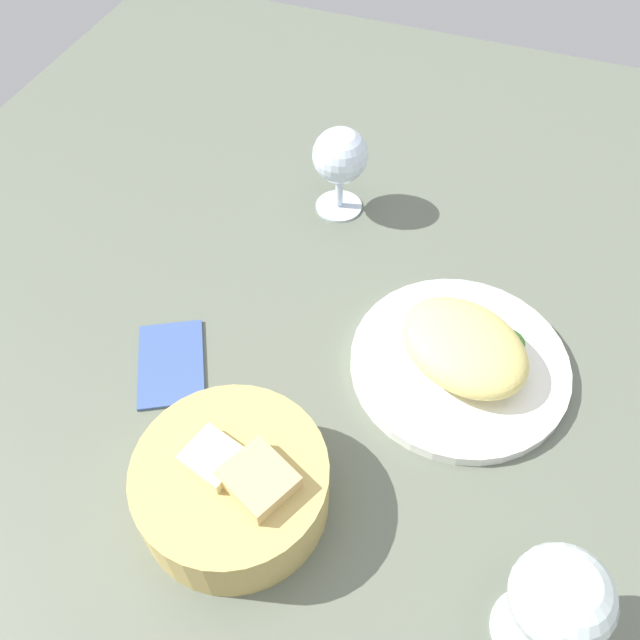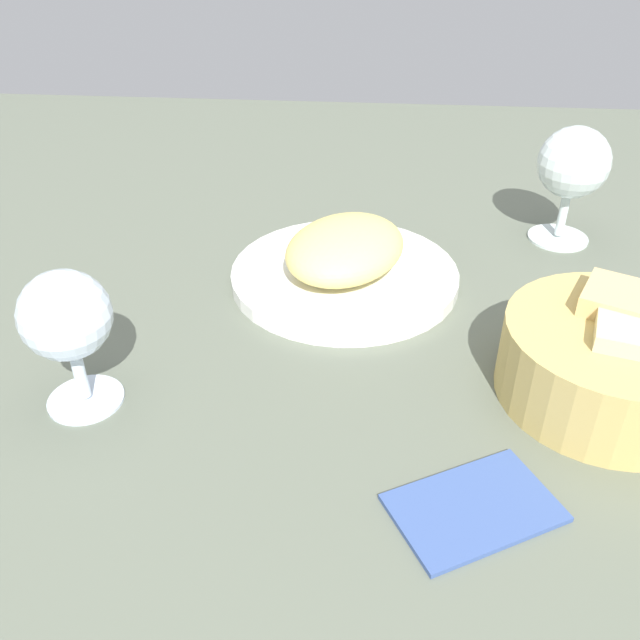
{
  "view_description": "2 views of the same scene",
  "coord_description": "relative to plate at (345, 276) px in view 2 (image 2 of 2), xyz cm",
  "views": [
    {
      "loc": [
        -7.2,
        42.63,
        59.91
      ],
      "look_at": [
        8.08,
        1.3,
        4.67
      ],
      "focal_mm": 37.54,
      "sensor_mm": 36.0,
      "label": 1
    },
    {
      "loc": [
        54.52,
        1.47,
        36.76
      ],
      "look_at": [
        7.28,
        -2.53,
        4.69
      ],
      "focal_mm": 38.55,
      "sensor_mm": 36.0,
      "label": 2
    }
  ],
  "objects": [
    {
      "name": "bread_basket",
      "position": [
        16.1,
        22.19,
        2.81
      ],
      "size": [
        17.55,
        17.55,
        8.22
      ],
      "color": "tan",
      "rests_on": "ground_plane"
    },
    {
      "name": "folded_napkin",
      "position": [
        29.42,
        10.41,
        -0.3
      ],
      "size": [
        11.38,
        13.0,
        0.8
      ],
      "primitive_type": "cube",
      "rotation": [
        0.0,
        0.0,
        2.07
      ],
      "color": "#39528D",
      "rests_on": "ground_plane"
    },
    {
      "name": "wine_glass_far",
      "position": [
        -11.69,
        24.1,
        8.02
      ],
      "size": [
        7.78,
        7.78,
        13.17
      ],
      "color": "silver",
      "rests_on": "ground_plane"
    },
    {
      "name": "lettuce_garnish",
      "position": [
        -4.34,
        -4.26,
        1.59
      ],
      "size": [
        3.75,
        3.75,
        1.78
      ],
      "primitive_type": "cone",
      "color": "#3D832D",
      "rests_on": "plate"
    },
    {
      "name": "plate",
      "position": [
        0.0,
        0.0,
        0.0
      ],
      "size": [
        23.43,
        23.43,
        1.4
      ],
      "primitive_type": "cylinder",
      "color": "white",
      "rests_on": "ground_plane"
    },
    {
      "name": "omelette",
      "position": [
        -0.0,
        -0.0,
        3.19
      ],
      "size": [
        17.82,
        16.39,
        4.99
      ],
      "primitive_type": "ellipsoid",
      "rotation": [
        0.0,
        0.0,
        -0.47
      ],
      "color": "#E5CF73",
      "rests_on": "plate"
    },
    {
      "name": "ground_plane",
      "position": [
        7.0,
        1.18,
        -1.7
      ],
      "size": [
        140.0,
        140.0,
        2.0
      ],
      "primitive_type": "cube",
      "color": "#596051"
    },
    {
      "name": "wine_glass_near",
      "position": [
        20.68,
        -19.91,
        7.12
      ],
      "size": [
        6.99,
        6.99,
        11.87
      ],
      "color": "silver",
      "rests_on": "ground_plane"
    }
  ]
}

